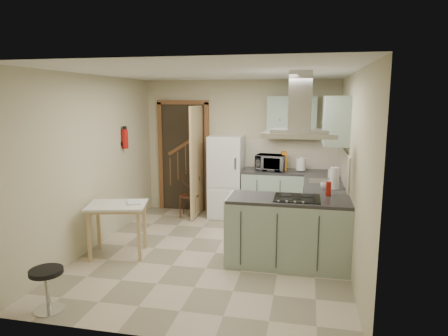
% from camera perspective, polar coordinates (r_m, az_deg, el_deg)
% --- Properties ---
extents(floor, '(4.20, 4.20, 0.00)m').
position_cam_1_polar(floor, '(5.80, -1.28, -12.02)').
color(floor, '#C1B096').
rests_on(floor, ground).
extents(ceiling, '(4.20, 4.20, 0.00)m').
position_cam_1_polar(ceiling, '(5.39, -1.39, 13.47)').
color(ceiling, silver).
rests_on(ceiling, back_wall).
extents(back_wall, '(3.60, 0.00, 3.60)m').
position_cam_1_polar(back_wall, '(7.49, 2.32, 2.90)').
color(back_wall, '#C1BA95').
rests_on(back_wall, floor).
extents(left_wall, '(0.00, 4.20, 4.20)m').
position_cam_1_polar(left_wall, '(6.11, -17.99, 0.82)').
color(left_wall, '#C1BA95').
rests_on(left_wall, floor).
extents(right_wall, '(0.00, 4.20, 4.20)m').
position_cam_1_polar(right_wall, '(5.35, 17.81, -0.43)').
color(right_wall, '#C1BA95').
rests_on(right_wall, floor).
extents(doorway, '(1.10, 0.12, 2.10)m').
position_cam_1_polar(doorway, '(7.75, -5.78, 1.60)').
color(doorway, brown).
rests_on(doorway, floor).
extents(fridge, '(0.60, 0.60, 1.50)m').
position_cam_1_polar(fridge, '(7.32, 0.36, -1.23)').
color(fridge, white).
rests_on(fridge, floor).
extents(counter_back, '(1.08, 0.60, 0.90)m').
position_cam_1_polar(counter_back, '(7.26, 7.03, -3.81)').
color(counter_back, '#9EB2A0').
rests_on(counter_back, floor).
extents(counter_right, '(0.60, 1.95, 0.90)m').
position_cam_1_polar(counter_right, '(6.59, 13.85, -5.45)').
color(counter_right, '#9EB2A0').
rests_on(counter_right, floor).
extents(splashback, '(1.68, 0.02, 0.50)m').
position_cam_1_polar(splashback, '(7.40, 9.65, 1.90)').
color(splashback, beige).
rests_on(splashback, counter_back).
extents(wall_cabinet_back, '(0.85, 0.35, 0.70)m').
position_cam_1_polar(wall_cabinet_back, '(7.17, 9.68, 7.27)').
color(wall_cabinet_back, '#9EB2A0').
rests_on(wall_cabinet_back, back_wall).
extents(wall_cabinet_right, '(0.35, 0.90, 0.70)m').
position_cam_1_polar(wall_cabinet_right, '(6.11, 15.66, 6.59)').
color(wall_cabinet_right, '#9EB2A0').
rests_on(wall_cabinet_right, right_wall).
extents(peninsula, '(1.55, 0.65, 0.90)m').
position_cam_1_polar(peninsula, '(5.34, 9.16, -8.95)').
color(peninsula, '#9EB2A0').
rests_on(peninsula, floor).
extents(hob, '(0.58, 0.50, 0.01)m').
position_cam_1_polar(hob, '(5.21, 10.40, -4.24)').
color(hob, black).
rests_on(hob, peninsula).
extents(extractor_hood, '(0.90, 0.55, 0.10)m').
position_cam_1_polar(extractor_hood, '(5.08, 10.68, 4.70)').
color(extractor_hood, silver).
rests_on(extractor_hood, ceiling).
extents(sink, '(0.45, 0.40, 0.01)m').
position_cam_1_polar(sink, '(6.32, 14.07, -1.89)').
color(sink, silver).
rests_on(sink, counter_right).
extents(fire_extinguisher, '(0.10, 0.10, 0.32)m').
position_cam_1_polar(fire_extinguisher, '(6.85, -13.95, 4.05)').
color(fire_extinguisher, '#B2140F').
rests_on(fire_extinguisher, left_wall).
extents(drop_leaf_table, '(0.90, 0.76, 0.73)m').
position_cam_1_polar(drop_leaf_table, '(5.80, -14.90, -8.50)').
color(drop_leaf_table, tan).
rests_on(drop_leaf_table, floor).
extents(bentwood_chair, '(0.38, 0.38, 0.79)m').
position_cam_1_polar(bentwood_chair, '(7.41, -5.01, -3.96)').
color(bentwood_chair, '#472B17').
rests_on(bentwood_chair, floor).
extents(stool, '(0.42, 0.42, 0.45)m').
position_cam_1_polar(stool, '(4.66, -23.90, -15.61)').
color(stool, black).
rests_on(stool, floor).
extents(microwave, '(0.55, 0.41, 0.28)m').
position_cam_1_polar(microwave, '(7.13, 6.71, 0.78)').
color(microwave, black).
rests_on(microwave, counter_back).
extents(kettle, '(0.20, 0.20, 0.25)m').
position_cam_1_polar(kettle, '(7.12, 10.93, 0.52)').
color(kettle, white).
rests_on(kettle, counter_back).
extents(cereal_box, '(0.12, 0.23, 0.33)m').
position_cam_1_polar(cereal_box, '(7.21, 8.55, 1.03)').
color(cereal_box, orange).
rests_on(cereal_box, counter_back).
extents(soap_bottle, '(0.10, 0.10, 0.20)m').
position_cam_1_polar(soap_bottle, '(6.63, 15.04, -0.52)').
color(soap_bottle, '#A3A5AE').
rests_on(soap_bottle, counter_right).
extents(paper_towel, '(0.15, 0.15, 0.32)m').
position_cam_1_polar(paper_towel, '(5.83, 15.50, -1.37)').
color(paper_towel, silver).
rests_on(paper_towel, counter_right).
extents(cup, '(0.13, 0.13, 0.10)m').
position_cam_1_polar(cup, '(5.82, 14.22, -2.48)').
color(cup, silver).
rests_on(cup, counter_right).
extents(red_bottle, '(0.07, 0.07, 0.19)m').
position_cam_1_polar(red_bottle, '(5.42, 14.70, -2.90)').
color(red_bottle, '#AF190F').
rests_on(red_bottle, peninsula).
extents(book, '(0.27, 0.30, 0.11)m').
position_cam_1_polar(book, '(5.69, -13.67, -4.39)').
color(book, '#9D3446').
rests_on(book, drop_leaf_table).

